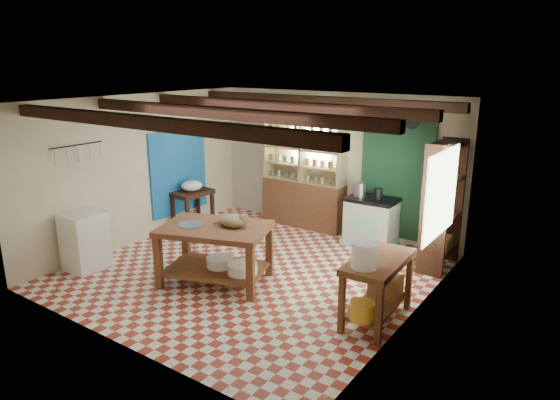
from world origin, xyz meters
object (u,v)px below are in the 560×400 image
Objects in this scene: prep_table at (193,210)px; right_counter at (377,290)px; white_cabinet at (85,241)px; cat at (232,221)px; work_table at (216,254)px; stove at (371,221)px.

prep_table is 0.65× the size of right_counter.
prep_table is 4.56m from right_counter.
white_cabinet is at bearing -87.11° from prep_table.
prep_table is at bearing 118.14° from cat.
prep_table is 1.87× the size of cat.
right_counter is (2.40, 0.30, -0.02)m from work_table.
work_table is 1.77× the size of stove.
white_cabinet is at bearing -177.63° from work_table.
stove is at bearing 113.66° from right_counter.
work_table is at bearing -178.69° from cat.
right_counter is at bearing -11.85° from work_table.
work_table is 1.69× the size of white_cabinet.
prep_table is at bearing 122.96° from work_table.
cat reaches higher than stove.
work_table reaches higher than prep_table.
work_table is at bearing 18.87° from white_cabinet.
stove reaches higher than prep_table.
stove is 0.96× the size of white_cabinet.
white_cabinet is at bearing 173.31° from cat.
stove is at bearing 45.57° from white_cabinet.
stove is 3.38m from prep_table.
right_counter is at bearing 11.33° from white_cabinet.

